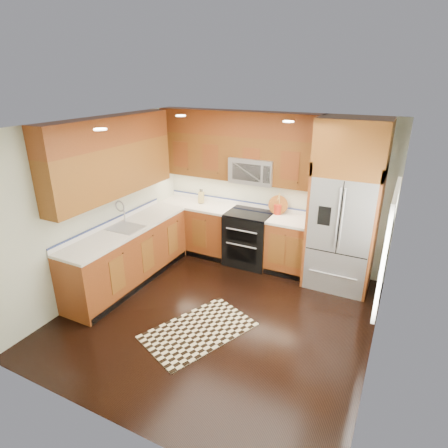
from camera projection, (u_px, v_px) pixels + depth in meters
The scene contains 16 objects.
ground at pixel (218, 315), 5.24m from camera, with size 4.00×4.00×0.00m, color black.
wall_back at pixel (271, 190), 6.42m from camera, with size 4.00×0.02×2.60m, color silver.
wall_left at pixel (99, 207), 5.59m from camera, with size 0.02×4.00×2.60m, color silver.
wall_right at pixel (386, 263), 3.93m from camera, with size 0.02×4.00×2.60m, color silver.
window at pixel (387, 246), 4.07m from camera, with size 0.04×1.10×1.30m.
base_cabinets at pixel (178, 245), 6.33m from camera, with size 2.85×3.00×0.90m.
countertop at pixel (188, 219), 6.20m from camera, with size 2.86×3.01×0.04m.
upper_cabinets at pixel (184, 151), 5.87m from camera, with size 2.85×3.00×1.15m.
range at pixel (249, 238), 6.56m from camera, with size 0.76×0.67×0.95m.
microwave at pixel (254, 170), 6.22m from camera, with size 0.76×0.40×0.42m.
refrigerator at pixel (345, 207), 5.57m from camera, with size 0.98×0.75×2.60m.
sink_faucet at pixel (125, 224), 5.78m from camera, with size 0.54×0.44×0.37m.
rug at pixel (199, 330), 4.93m from camera, with size 0.84×1.41×0.01m, color black.
knife_block at pixel (201, 197), 6.87m from camera, with size 0.13×0.15×0.26m.
utensil_crock at pixel (278, 207), 6.29m from camera, with size 0.14×0.14×0.37m.
cutting_board at pixel (278, 213), 6.34m from camera, with size 0.33×0.33×0.02m, color brown.
Camera 1 is at (2.04, -3.89, 3.14)m, focal length 30.00 mm.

